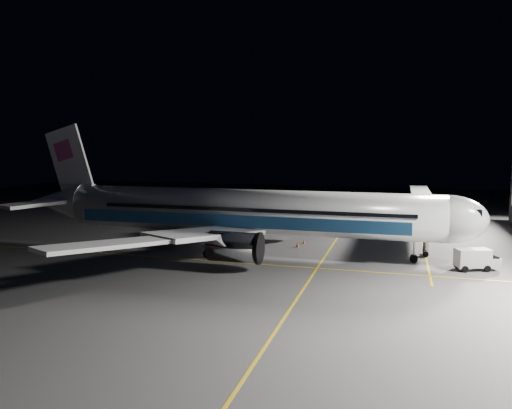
{
  "coord_description": "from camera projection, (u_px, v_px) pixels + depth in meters",
  "views": [
    {
      "loc": [
        18.53,
        -60.37,
        14.06
      ],
      "look_at": [
        0.69,
        1.54,
        6.0
      ],
      "focal_mm": 35.0,
      "sensor_mm": 36.0,
      "label": 1
    }
  ],
  "objects": [
    {
      "name": "safety_cone_a",
      "position": [
        297.0,
        244.0,
        67.29
      ],
      "size": [
        0.46,
        0.46,
        0.69
      ],
      "primitive_type": "cone",
      "color": "#FC4D0A",
      "rests_on": "ground"
    },
    {
      "name": "airliner",
      "position": [
        239.0,
        212.0,
        64.05
      ],
      "size": [
        61.48,
        54.22,
        16.64
      ],
      "color": "silver",
      "rests_on": "ground"
    },
    {
      "name": "jet_bridge",
      "position": [
        422.0,
        206.0,
        75.0
      ],
      "size": [
        3.6,
        34.4,
        6.3
      ],
      "color": "#B2B2B7",
      "rests_on": "ground"
    },
    {
      "name": "service_truck",
      "position": [
        476.0,
        259.0,
        55.05
      ],
      "size": [
        5.01,
        3.35,
        2.39
      ],
      "rotation": [
        0.0,
        0.0,
        0.35
      ],
      "color": "silver",
      "rests_on": "ground"
    },
    {
      "name": "safety_cone_c",
      "position": [
        305.0,
        233.0,
        76.08
      ],
      "size": [
        0.36,
        0.36,
        0.53
      ],
      "primitive_type": "cone",
      "color": "#FC4D0A",
      "rests_on": "ground"
    },
    {
      "name": "guide_line_main",
      "position": [
        325.0,
        257.0,
        61.65
      ],
      "size": [
        0.25,
        80.0,
        0.01
      ],
      "primitive_type": "cube",
      "color": "gold",
      "rests_on": "ground"
    },
    {
      "name": "ground",
      "position": [
        248.0,
        252.0,
        64.39
      ],
      "size": [
        200.0,
        200.0,
        0.0
      ],
      "primitive_type": "plane",
      "color": "#4C4C4F",
      "rests_on": "ground"
    },
    {
      "name": "baggage_tug",
      "position": [
        255.0,
        227.0,
        78.46
      ],
      "size": [
        2.59,
        2.07,
        1.89
      ],
      "rotation": [
        0.0,
        0.0,
        0.0
      ],
      "color": "black",
      "rests_on": "ground"
    },
    {
      "name": "guide_line_cross",
      "position": [
        233.0,
        262.0,
        58.67
      ],
      "size": [
        70.0,
        0.25,
        0.01
      ],
      "primitive_type": "cube",
      "color": "gold",
      "rests_on": "ground"
    },
    {
      "name": "guide_line_side",
      "position": [
        423.0,
        246.0,
        67.88
      ],
      "size": [
        0.25,
        40.0,
        0.01
      ],
      "primitive_type": "cube",
      "color": "gold",
      "rests_on": "ground"
    },
    {
      "name": "safety_cone_b",
      "position": [
        304.0,
        242.0,
        69.58
      ],
      "size": [
        0.37,
        0.37,
        0.56
      ],
      "primitive_type": "cone",
      "color": "#FC4D0A",
      "rests_on": "ground"
    }
  ]
}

